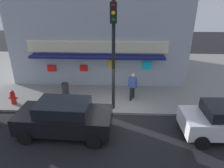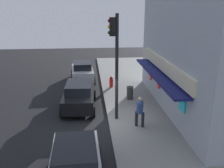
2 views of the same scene
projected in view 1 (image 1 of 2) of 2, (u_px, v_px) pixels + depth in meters
The scene contains 8 objects.
ground_plane at pixel (115, 115), 11.35m from camera, with size 53.37×53.37×0.00m, color black.
sidewalk at pixel (117, 74), 16.89m from camera, with size 35.58×12.20×0.13m, color gray.
corner_building at pixel (102, 16), 16.32m from camera, with size 12.12×8.59×8.73m.
traffic_light at pixel (113, 44), 10.14m from camera, with size 0.32×0.58×5.87m.
fire_hydrant at pixel (13, 97), 12.05m from camera, with size 0.54×0.30×0.87m.
trash_can at pixel (65, 90), 12.87m from camera, with size 0.45×0.45×0.90m, color #2D2D2D.
pedestrian at pixel (132, 85), 12.35m from camera, with size 0.58×0.53×1.69m.
parked_car_black at pixel (64, 117), 9.55m from camera, with size 4.44×2.24×1.67m.
Camera 1 is at (0.28, -9.67, 6.17)m, focal length 32.93 mm.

